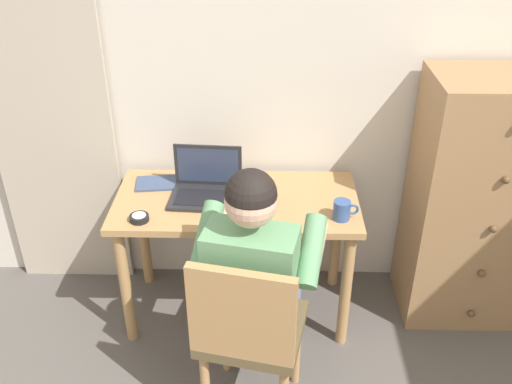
# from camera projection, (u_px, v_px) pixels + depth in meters

# --- Properties ---
(wall_back) EXTENTS (4.80, 0.05, 2.50)m
(wall_back) POSITION_uv_depth(u_px,v_px,m) (292.00, 72.00, 2.85)
(wall_back) COLOR beige
(wall_back) RESTS_ON ground_plane
(curtain_panel) EXTENTS (0.64, 0.03, 2.24)m
(curtain_panel) POSITION_uv_depth(u_px,v_px,m) (45.00, 99.00, 2.88)
(curtain_panel) COLOR #BCAD99
(curtain_panel) RESTS_ON ground_plane
(desk) EXTENTS (1.21, 0.58, 0.72)m
(desk) POSITION_uv_depth(u_px,v_px,m) (237.00, 217.00, 2.87)
(desk) COLOR tan
(desk) RESTS_ON ground_plane
(dresser) EXTENTS (0.65, 0.48, 1.33)m
(dresser) POSITION_uv_depth(u_px,v_px,m) (477.00, 202.00, 2.89)
(dresser) COLOR #9E754C
(dresser) RESTS_ON ground_plane
(chair) EXTENTS (0.49, 0.48, 0.90)m
(chair) POSITION_uv_depth(u_px,v_px,m) (249.00, 330.00, 2.33)
(chair) COLOR brown
(chair) RESTS_ON ground_plane
(person_seated) EXTENTS (0.61, 0.64, 1.22)m
(person_seated) POSITION_uv_depth(u_px,v_px,m) (258.00, 268.00, 2.39)
(person_seated) COLOR #6B84AD
(person_seated) RESTS_ON ground_plane
(laptop) EXTENTS (0.36, 0.27, 0.24)m
(laptop) POSITION_uv_depth(u_px,v_px,m) (206.00, 187.00, 2.82)
(laptop) COLOR #232326
(laptop) RESTS_ON desk
(computer_mouse) EXTENTS (0.07, 0.11, 0.03)m
(computer_mouse) POSITION_uv_depth(u_px,v_px,m) (271.00, 200.00, 2.78)
(computer_mouse) COLOR black
(computer_mouse) RESTS_ON desk
(desk_clock) EXTENTS (0.09, 0.09, 0.03)m
(desk_clock) POSITION_uv_depth(u_px,v_px,m) (139.00, 218.00, 2.64)
(desk_clock) COLOR black
(desk_clock) RESTS_ON desk
(notebook_pad) EXTENTS (0.23, 0.17, 0.01)m
(notebook_pad) POSITION_uv_depth(u_px,v_px,m) (157.00, 183.00, 2.94)
(notebook_pad) COLOR #3D4C6B
(notebook_pad) RESTS_ON desk
(coffee_mug) EXTENTS (0.12, 0.08, 0.09)m
(coffee_mug) POSITION_uv_depth(u_px,v_px,m) (342.00, 210.00, 2.64)
(coffee_mug) COLOR #33518C
(coffee_mug) RESTS_ON desk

